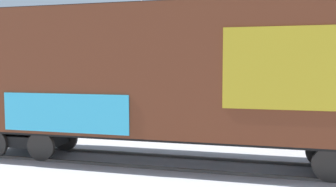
{
  "coord_description": "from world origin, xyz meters",
  "views": [
    {
      "loc": [
        1.63,
        -10.61,
        3.0
      ],
      "look_at": [
        -1.72,
        0.52,
        2.09
      ],
      "focal_mm": 39.47,
      "sensor_mm": 36.0,
      "label": 1
    }
  ],
  "objects_px": {
    "parked_car_green": "(95,110)",
    "parked_car_tan": "(325,123)",
    "freight_car": "(177,73)",
    "flagpole": "(138,30)",
    "parked_car_silver": "(199,116)"
  },
  "relations": [
    {
      "from": "freight_car",
      "to": "parked_car_green",
      "type": "distance_m",
      "value": 7.44
    },
    {
      "from": "parked_car_green",
      "to": "parked_car_tan",
      "type": "height_order",
      "value": "parked_car_green"
    },
    {
      "from": "parked_car_tan",
      "to": "freight_car",
      "type": "bearing_deg",
      "value": -136.33
    },
    {
      "from": "freight_car",
      "to": "flagpole",
      "type": "xyz_separation_m",
      "value": [
        -5.11,
        9.87,
        2.32
      ]
    },
    {
      "from": "freight_car",
      "to": "parked_car_tan",
      "type": "xyz_separation_m",
      "value": [
        4.63,
        4.42,
        -1.96
      ]
    },
    {
      "from": "freight_car",
      "to": "flagpole",
      "type": "bearing_deg",
      "value": 117.38
    },
    {
      "from": "parked_car_green",
      "to": "parked_car_tan",
      "type": "distance_m",
      "value": 9.95
    },
    {
      "from": "parked_car_silver",
      "to": "flagpole",
      "type": "bearing_deg",
      "value": 131.49
    },
    {
      "from": "freight_car",
      "to": "parked_car_green",
      "type": "height_order",
      "value": "freight_car"
    },
    {
      "from": "flagpole",
      "to": "parked_car_silver",
      "type": "height_order",
      "value": "flagpole"
    },
    {
      "from": "flagpole",
      "to": "parked_car_green",
      "type": "relative_size",
      "value": 1.91
    },
    {
      "from": "parked_car_green",
      "to": "parked_car_silver",
      "type": "xyz_separation_m",
      "value": [
        5.05,
        -0.48,
        -0.01
      ]
    },
    {
      "from": "parked_car_green",
      "to": "parked_car_silver",
      "type": "height_order",
      "value": "parked_car_silver"
    },
    {
      "from": "parked_car_green",
      "to": "parked_car_tan",
      "type": "bearing_deg",
      "value": -2.61
    },
    {
      "from": "parked_car_silver",
      "to": "parked_car_green",
      "type": "bearing_deg",
      "value": 174.56
    }
  ]
}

